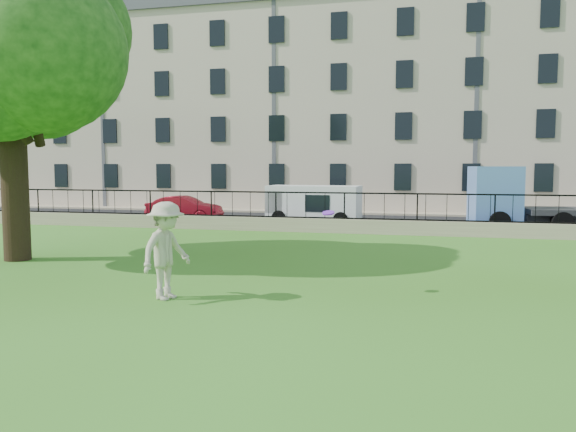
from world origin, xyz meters
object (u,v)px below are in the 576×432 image
(tree, at_px, (6,40))
(red_sedan, at_px, (184,209))
(frisbee, at_px, (328,213))
(blue_truck, at_px, (550,198))
(man, at_px, (166,251))
(white_van, at_px, (314,205))

(tree, relative_size, red_sedan, 2.53)
(frisbee, xyz_separation_m, red_sedan, (-10.15, 14.81, -1.15))
(tree, xyz_separation_m, blue_truck, (17.33, 12.56, -5.10))
(frisbee, xyz_separation_m, blue_truck, (7.35, 14.79, -0.38))
(man, xyz_separation_m, blue_truck, (10.57, 16.15, 0.37))
(tree, bearing_deg, man, -27.95)
(white_van, relative_size, blue_truck, 0.67)
(tree, distance_m, man, 9.40)
(red_sedan, relative_size, blue_truck, 0.58)
(blue_truck, bearing_deg, frisbee, -122.74)
(frisbee, height_order, blue_truck, blue_truck)
(man, relative_size, white_van, 0.46)
(tree, xyz_separation_m, white_van, (6.67, 12.57, -5.57))
(man, xyz_separation_m, red_sedan, (-6.94, 16.16, -0.39))
(tree, relative_size, man, 4.76)
(red_sedan, xyz_separation_m, white_van, (6.85, 0.00, 0.30))
(frisbee, distance_m, blue_truck, 16.53)
(man, height_order, white_van, man)
(red_sedan, distance_m, blue_truck, 17.52)
(frisbee, distance_m, red_sedan, 17.99)
(tree, height_order, white_van, tree)
(frisbee, bearing_deg, man, -157.23)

